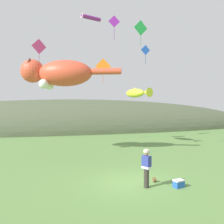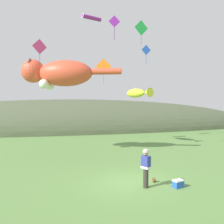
# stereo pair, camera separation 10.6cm
# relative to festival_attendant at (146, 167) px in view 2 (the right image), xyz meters

# --- Properties ---
(ground_plane) EXTENTS (120.00, 120.00, 0.00)m
(ground_plane) POSITION_rel_festival_attendant_xyz_m (-0.38, 0.83, -0.95)
(ground_plane) COLOR #5B8442
(distant_hill_ridge) EXTENTS (61.78, 15.58, 8.94)m
(distant_hill_ridge) POSITION_rel_festival_attendant_xyz_m (-0.38, 27.10, -0.95)
(distant_hill_ridge) COLOR #4C563D
(distant_hill_ridge) RESTS_ON ground
(festival_attendant) EXTENTS (0.42, 0.49, 1.77)m
(festival_attendant) POSITION_rel_festival_attendant_xyz_m (0.00, 0.00, 0.00)
(festival_attendant) COLOR #332D28
(festival_attendant) RESTS_ON ground
(kite_spool) EXTENTS (0.12, 0.24, 0.24)m
(kite_spool) POSITION_rel_festival_attendant_xyz_m (0.69, 0.64, -0.83)
(kite_spool) COLOR olive
(kite_spool) RESTS_ON ground
(picnic_cooler) EXTENTS (0.56, 0.45, 0.36)m
(picnic_cooler) POSITION_rel_festival_attendant_xyz_m (1.45, -0.35, -0.77)
(picnic_cooler) COLOR blue
(picnic_cooler) RESTS_ON ground
(kite_giant_cat) EXTENTS (7.30, 3.54, 2.32)m
(kite_giant_cat) POSITION_rel_festival_attendant_xyz_m (-3.60, 8.66, 5.18)
(kite_giant_cat) COLOR #E04C33
(kite_fish_windsock) EXTENTS (1.94, 3.23, 0.97)m
(kite_fish_windsock) POSITION_rel_festival_attendant_xyz_m (3.71, 11.21, 3.90)
(kite_fish_windsock) COLOR yellow
(kite_tube_streamer) EXTENTS (1.98, 1.09, 0.44)m
(kite_tube_streamer) POSITION_rel_festival_attendant_xyz_m (-0.44, 12.47, 10.85)
(kite_tube_streamer) COLOR #8C268C
(kite_diamond_blue) EXTENTS (1.04, 0.08, 1.94)m
(kite_diamond_blue) POSITION_rel_festival_attendant_xyz_m (5.44, 13.53, 8.39)
(kite_diamond_blue) COLOR blue
(kite_diamond_pink) EXTENTS (1.25, 0.57, 2.26)m
(kite_diamond_pink) POSITION_rel_festival_attendant_xyz_m (-5.06, 12.58, 7.95)
(kite_diamond_pink) COLOR #E53F8C
(kite_diamond_orange) EXTENTS (1.43, 0.43, 2.39)m
(kite_diamond_orange) POSITION_rel_festival_attendant_xyz_m (0.73, 12.46, 6.40)
(kite_diamond_orange) COLOR orange
(kite_diamond_green) EXTENTS (1.41, 0.31, 2.34)m
(kite_diamond_green) POSITION_rel_festival_attendant_xyz_m (3.99, 11.15, 9.85)
(kite_diamond_green) COLOR green
(kite_diamond_violet) EXTENTS (0.87, 0.08, 1.77)m
(kite_diamond_violet) POSITION_rel_festival_attendant_xyz_m (0.43, 7.34, 8.93)
(kite_diamond_violet) COLOR purple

